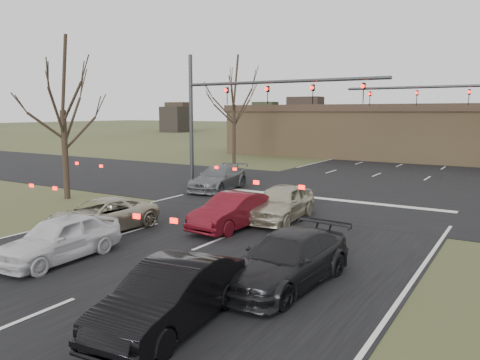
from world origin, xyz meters
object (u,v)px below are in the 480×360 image
at_px(building, 440,132).
at_px(car_charcoal_sedan, 287,259).
at_px(car_white_sedan, 59,238).
at_px(car_red_ahead, 233,211).
at_px(car_black_hatch, 171,296).
at_px(car_grey_ahead, 218,178).
at_px(mast_arm_near, 236,103).
at_px(car_silver_ahead, 281,203).
at_px(car_silver_suv, 100,216).
at_px(mast_arm_far, 474,105).

xyz_separation_m(building, car_charcoal_sedan, (2.00, -37.21, -1.97)).
distance_m(car_white_sedan, car_red_ahead, 6.68).
bearing_deg(car_black_hatch, car_grey_ahead, 115.15).
xyz_separation_m(car_black_hatch, car_red_ahead, (-3.50, 7.97, -0.01)).
relative_size(mast_arm_near, car_silver_ahead, 2.69).
height_order(mast_arm_near, car_silver_suv, mast_arm_near).
xyz_separation_m(mast_arm_far, car_charcoal_sedan, (-2.18, -22.21, -4.32)).
relative_size(building, car_black_hatch, 9.86).
height_order(mast_arm_far, car_silver_suv, mast_arm_far).
height_order(mast_arm_far, car_white_sedan, mast_arm_far).
relative_size(car_charcoal_sedan, car_silver_ahead, 1.06).
distance_m(building, mast_arm_far, 15.75).
bearing_deg(mast_arm_far, car_silver_suv, -117.08).
distance_m(mast_arm_far, car_silver_ahead, 17.11).
bearing_deg(car_silver_suv, building, 85.66).
xyz_separation_m(car_silver_suv, car_red_ahead, (4.03, 3.15, 0.06)).
height_order(mast_arm_far, car_black_hatch, mast_arm_far).
distance_m(building, car_grey_ahead, 26.85).
height_order(building, car_white_sedan, building).
distance_m(mast_arm_near, mast_arm_far, 15.17).
distance_m(car_red_ahead, car_silver_ahead, 2.45).
relative_size(mast_arm_far, car_red_ahead, 2.63).
distance_m(mast_arm_far, car_charcoal_sedan, 22.73).
bearing_deg(car_silver_ahead, mast_arm_far, 65.45).
distance_m(building, car_white_sedan, 39.38).
distance_m(mast_arm_near, car_charcoal_sedan, 15.92).
bearing_deg(mast_arm_near, car_black_hatch, -62.45).
height_order(car_charcoal_sedan, car_grey_ahead, car_grey_ahead).
bearing_deg(car_charcoal_sedan, mast_arm_far, 89.20).
height_order(car_white_sedan, car_charcoal_sedan, car_white_sedan).
distance_m(car_silver_suv, car_silver_ahead, 7.37).
height_order(car_silver_suv, car_grey_ahead, car_grey_ahead).
distance_m(car_charcoal_sedan, car_grey_ahead, 15.51).
xyz_separation_m(building, car_black_hatch, (1.00, -40.77, -1.96)).
relative_size(mast_arm_near, car_white_sedan, 2.95).
xyz_separation_m(mast_arm_near, car_red_ahead, (4.73, -7.80, -4.38)).
distance_m(mast_arm_near, car_black_hatch, 18.32).
distance_m(car_black_hatch, car_silver_ahead, 10.51).
bearing_deg(car_red_ahead, car_grey_ahead, 131.50).
xyz_separation_m(building, car_red_ahead, (-2.50, -32.80, -1.97)).
relative_size(building, car_silver_suv, 9.30).
bearing_deg(car_silver_ahead, car_silver_suv, -137.55).
xyz_separation_m(car_silver_suv, car_charcoal_sedan, (8.53, -1.26, 0.06)).
xyz_separation_m(car_white_sedan, car_charcoal_sedan, (6.93, 1.81, -0.01)).
bearing_deg(car_charcoal_sedan, car_white_sedan, -160.52).
distance_m(car_white_sedan, car_silver_ahead, 9.13).
bearing_deg(mast_arm_far, building, 105.58).
distance_m(car_silver_suv, car_grey_ahead, 10.58).
bearing_deg(car_red_ahead, mast_arm_far, 73.12).
relative_size(mast_arm_near, car_red_ahead, 2.87).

